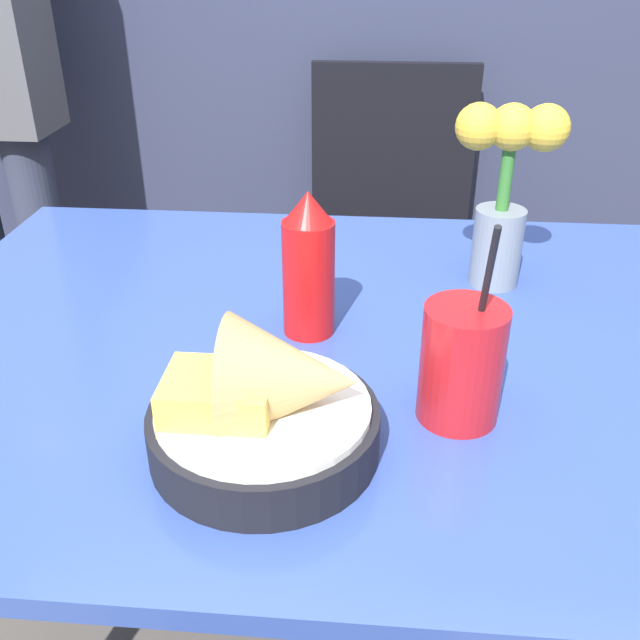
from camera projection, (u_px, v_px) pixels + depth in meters
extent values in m
cube|color=#334C9E|center=(356.00, 344.00, 0.91)|extent=(1.21, 0.86, 0.02)
cylinder|color=#4C4C51|center=(93.00, 392.00, 1.45)|extent=(0.05, 0.05, 0.70)
cylinder|color=black|center=(307.00, 387.00, 1.69)|extent=(0.03, 0.03, 0.45)
cylinder|color=black|center=(460.00, 395.00, 1.66)|extent=(0.03, 0.03, 0.45)
cylinder|color=black|center=(320.00, 315.00, 2.00)|extent=(0.03, 0.03, 0.45)
cylinder|color=black|center=(449.00, 320.00, 1.98)|extent=(0.03, 0.03, 0.45)
cube|color=black|center=(388.00, 269.00, 1.72)|extent=(0.40, 0.40, 0.02)
cube|color=black|center=(392.00, 154.00, 1.77)|extent=(0.40, 0.03, 0.44)
cylinder|color=black|center=(264.00, 431.00, 0.70)|extent=(0.23, 0.23, 0.05)
cylinder|color=white|center=(263.00, 407.00, 0.68)|extent=(0.21, 0.21, 0.01)
cone|color=tan|center=(292.00, 380.00, 0.67)|extent=(0.12, 0.12, 0.12)
cube|color=#E5C14C|center=(219.00, 397.00, 0.67)|extent=(0.10, 0.08, 0.04)
cylinder|color=red|center=(309.00, 279.00, 0.88)|extent=(0.07, 0.07, 0.15)
cone|color=red|center=(308.00, 207.00, 0.84)|extent=(0.06, 0.06, 0.04)
cylinder|color=red|center=(462.00, 364.00, 0.73)|extent=(0.09, 0.09, 0.13)
cylinder|color=black|center=(461.00, 372.00, 0.73)|extent=(0.08, 0.08, 0.11)
cylinder|color=black|center=(480.00, 315.00, 0.70)|extent=(0.01, 0.08, 0.21)
cylinder|color=gray|center=(497.00, 247.00, 1.02)|extent=(0.07, 0.07, 0.11)
cylinder|color=#33722D|center=(506.00, 174.00, 0.96)|extent=(0.02, 0.02, 0.10)
sphere|color=gold|center=(512.00, 127.00, 0.93)|extent=(0.06, 0.06, 0.06)
sphere|color=gold|center=(479.00, 126.00, 0.94)|extent=(0.06, 0.06, 0.06)
sphere|color=gold|center=(546.00, 128.00, 0.93)|extent=(0.06, 0.06, 0.06)
cylinder|color=#2D3347|center=(52.00, 284.00, 1.81)|extent=(0.11, 0.11, 0.77)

